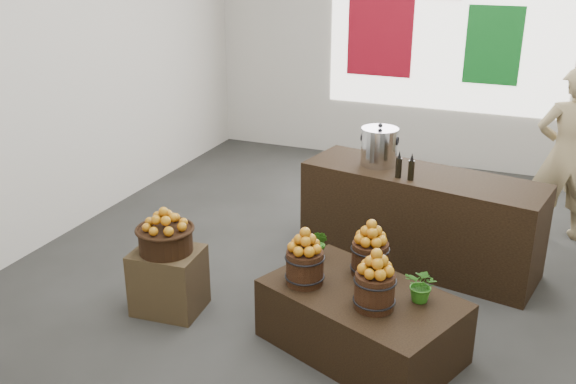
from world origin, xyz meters
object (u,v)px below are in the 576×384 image
at_px(crate, 169,280).
at_px(counter, 419,218).
at_px(wicker_basket, 166,240).
at_px(display_table, 361,321).
at_px(shopper, 568,154).
at_px(stock_pot_left, 379,148).

height_order(crate, counter, counter).
height_order(wicker_basket, display_table, wicker_basket).
height_order(display_table, shopper, shopper).
distance_m(display_table, stock_pot_left, 1.93).
xyz_separation_m(counter, shopper, (1.25, 1.16, 0.46)).
bearing_deg(shopper, stock_pot_left, 18.61).
relative_size(counter, stock_pot_left, 6.47).
relative_size(crate, wicker_basket, 1.25).
distance_m(counter, shopper, 1.77).
bearing_deg(counter, crate, -125.83).
height_order(wicker_basket, stock_pot_left, stock_pot_left).
relative_size(wicker_basket, stock_pot_left, 1.27).
xyz_separation_m(wicker_basket, shopper, (3.02, 2.84, 0.26)).
height_order(crate, display_table, crate).
distance_m(wicker_basket, stock_pot_left, 2.24).
distance_m(crate, stock_pot_left, 2.35).
relative_size(crate, display_table, 0.39).
distance_m(wicker_basket, shopper, 4.15).
bearing_deg(stock_pot_left, shopper, 32.19).
xyz_separation_m(stock_pot_left, shopper, (1.70, 1.07, -0.18)).
bearing_deg(display_table, crate, -155.76).
bearing_deg(counter, wicker_basket, -125.83).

